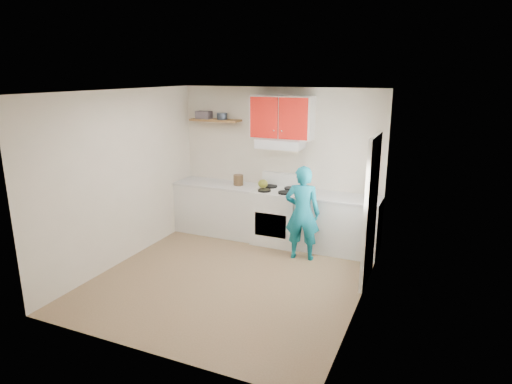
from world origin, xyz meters
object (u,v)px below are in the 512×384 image
at_px(tin, 222,116).
at_px(person, 302,213).
at_px(kettle, 263,184).
at_px(stove, 277,216).
at_px(crock, 238,181).

height_order(tin, person, tin).
bearing_deg(person, kettle, -40.55).
xyz_separation_m(tin, kettle, (0.82, -0.11, -1.10)).
xyz_separation_m(stove, crock, (-0.75, 0.05, 0.54)).
relative_size(tin, crock, 0.89).
height_order(kettle, crock, crock).
distance_m(tin, person, 2.28).
bearing_deg(stove, person, -39.79).
distance_m(kettle, crock, 0.46).
bearing_deg(stove, crock, 176.48).
height_order(tin, kettle, tin).
height_order(stove, crock, crock).
xyz_separation_m(tin, crock, (0.36, -0.12, -1.09)).
bearing_deg(tin, person, -21.25).
relative_size(stove, crock, 4.47).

